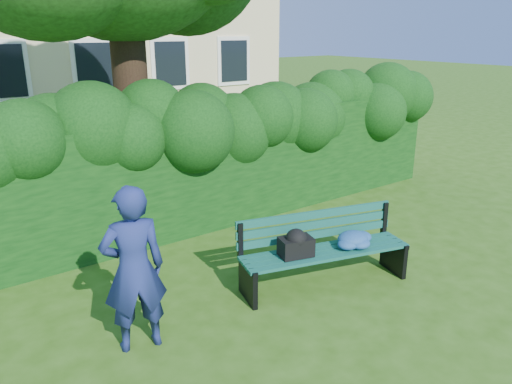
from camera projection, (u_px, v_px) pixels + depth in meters
ground at (283, 272)px, 6.57m from camera, size 80.00×80.00×0.00m
hedge at (196, 170)px, 7.97m from camera, size 10.00×1.00×1.80m
park_bench at (326, 246)px, 6.14m from camera, size 2.19×1.10×0.89m
man_reading at (134, 269)px, 4.79m from camera, size 0.69×0.52×1.70m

